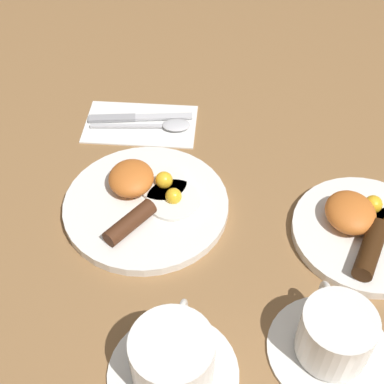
{
  "coord_description": "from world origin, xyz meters",
  "views": [
    {
      "loc": [
        0.55,
        0.05,
        0.62
      ],
      "look_at": [
        -0.01,
        0.07,
        0.03
      ],
      "focal_mm": 50.0,
      "sensor_mm": 36.0,
      "label": 1
    }
  ],
  "objects_px": {
    "breakfast_plate_near": "(145,201)",
    "spoon": "(166,125)",
    "knife": "(134,118)",
    "teacup_near": "(173,360)",
    "breakfast_plate_far": "(365,228)",
    "teacup_far": "(334,337)"
  },
  "relations": [
    {
      "from": "teacup_near",
      "to": "teacup_far",
      "type": "height_order",
      "value": "same"
    },
    {
      "from": "knife",
      "to": "teacup_near",
      "type": "bearing_deg",
      "value": -82.81
    },
    {
      "from": "teacup_near",
      "to": "spoon",
      "type": "relative_size",
      "value": 0.89
    },
    {
      "from": "breakfast_plate_far",
      "to": "knife",
      "type": "relative_size",
      "value": 1.16
    },
    {
      "from": "breakfast_plate_far",
      "to": "knife",
      "type": "bearing_deg",
      "value": -128.9
    },
    {
      "from": "knife",
      "to": "breakfast_plate_near",
      "type": "bearing_deg",
      "value": -83.67
    },
    {
      "from": "teacup_far",
      "to": "knife",
      "type": "xyz_separation_m",
      "value": [
        -0.46,
        -0.26,
        -0.03
      ]
    },
    {
      "from": "breakfast_plate_near",
      "to": "teacup_far",
      "type": "xyz_separation_m",
      "value": [
        0.25,
        0.23,
        0.02
      ]
    },
    {
      "from": "teacup_near",
      "to": "teacup_far",
      "type": "bearing_deg",
      "value": 96.47
    },
    {
      "from": "breakfast_plate_near",
      "to": "teacup_near",
      "type": "relative_size",
      "value": 1.59
    },
    {
      "from": "breakfast_plate_near",
      "to": "breakfast_plate_far",
      "type": "bearing_deg",
      "value": 77.83
    },
    {
      "from": "breakfast_plate_near",
      "to": "knife",
      "type": "bearing_deg",
      "value": -173.33
    },
    {
      "from": "breakfast_plate_far",
      "to": "knife",
      "type": "height_order",
      "value": "breakfast_plate_far"
    },
    {
      "from": "teacup_near",
      "to": "spoon",
      "type": "distance_m",
      "value": 0.46
    },
    {
      "from": "teacup_near",
      "to": "teacup_far",
      "type": "xyz_separation_m",
      "value": [
        -0.02,
        0.2,
        -0.0
      ]
    },
    {
      "from": "breakfast_plate_near",
      "to": "spoon",
      "type": "bearing_deg",
      "value": 169.98
    },
    {
      "from": "breakfast_plate_near",
      "to": "teacup_near",
      "type": "bearing_deg",
      "value": 8.19
    },
    {
      "from": "breakfast_plate_near",
      "to": "teacup_far",
      "type": "bearing_deg",
      "value": 42.96
    },
    {
      "from": "breakfast_plate_near",
      "to": "teacup_far",
      "type": "height_order",
      "value": "teacup_far"
    },
    {
      "from": "breakfast_plate_near",
      "to": "breakfast_plate_far",
      "type": "relative_size",
      "value": 1.17
    },
    {
      "from": "teacup_far",
      "to": "breakfast_plate_far",
      "type": "bearing_deg",
      "value": 153.78
    },
    {
      "from": "knife",
      "to": "spoon",
      "type": "xyz_separation_m",
      "value": [
        0.03,
        0.06,
        0.0
      ]
    }
  ]
}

